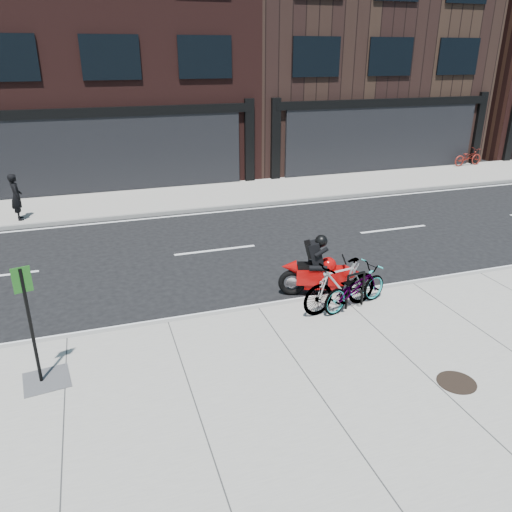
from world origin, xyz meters
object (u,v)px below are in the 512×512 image
object	(u,v)px
bicycle_rear	(341,285)
bicycle_front	(355,287)
pedestrian	(16,197)
bicycle_far	(468,157)
bike_rack	(355,287)
utility_grate	(47,380)
motorcycle	(326,271)
manhole_cover	(457,382)
sign_post	(29,316)

from	to	relation	value
bicycle_rear	bicycle_front	bearing A→B (deg)	80.00
pedestrian	bicycle_far	distance (m)	20.49
bike_rack	bicycle_front	xyz separation A→B (m)	(-0.01, 0.00, -0.01)
bicycle_front	utility_grate	xyz separation A→B (m)	(-6.33, -0.75, -0.46)
motorcycle	manhole_cover	world-z (taller)	motorcycle
bicycle_far	motorcycle	bearing A→B (deg)	125.52
motorcycle	bicycle_far	distance (m)	16.72
motorcycle	bicycle_front	bearing A→B (deg)	-56.35
bike_rack	sign_post	bearing A→B (deg)	-173.31
bicycle_front	pedestrian	xyz separation A→B (m)	(-7.68, 9.15, 0.31)
motorcycle	pedestrian	size ratio (longest dim) A/B	1.26
bicycle_rear	motorcycle	bearing A→B (deg)	163.50
bicycle_front	bike_rack	bearing A→B (deg)	-107.03
bike_rack	manhole_cover	world-z (taller)	bike_rack
bicycle_front	sign_post	distance (m)	6.50
sign_post	bicycle_front	bearing A→B (deg)	-6.94
bike_rack	utility_grate	world-z (taller)	bike_rack
utility_grate	sign_post	distance (m)	1.27
bicycle_front	bicycle_far	size ratio (longest dim) A/B	1.11
bicycle_front	bicycle_far	bearing A→B (deg)	-64.54
bicycle_far	utility_grate	distance (m)	22.66
utility_grate	motorcycle	bearing A→B (deg)	15.82
motorcycle	manhole_cover	size ratio (longest dim) A/B	2.98
pedestrian	utility_grate	world-z (taller)	pedestrian
bike_rack	bicycle_rear	size ratio (longest dim) A/B	0.43
bicycle_front	pedestrian	size ratio (longest dim) A/B	1.15
motorcycle	utility_grate	world-z (taller)	motorcycle
bicycle_far	utility_grate	xyz separation A→B (m)	(-18.99, -12.35, -0.42)
bicycle_front	sign_post	xyz separation A→B (m)	(-6.41, -0.75, 0.80)
bike_rack	bicycle_far	bearing A→B (deg)	42.50
motorcycle	bicycle_far	bearing A→B (deg)	58.86
bike_rack	bicycle_far	distance (m)	17.17
utility_grate	sign_post	world-z (taller)	sign_post
bicycle_front	sign_post	world-z (taller)	sign_post
bicycle_far	bicycle_rear	bearing A→B (deg)	127.75
bike_rack	manhole_cover	bearing A→B (deg)	-83.85
bicycle_front	motorcycle	bearing A→B (deg)	-2.78
bicycle_rear	motorcycle	size ratio (longest dim) A/B	0.97
bike_rack	utility_grate	xyz separation A→B (m)	(-6.33, -0.75, -0.47)
manhole_cover	bicycle_front	bearing A→B (deg)	96.28
motorcycle	pedestrian	world-z (taller)	pedestrian
bicycle_front	utility_grate	world-z (taller)	bicycle_front
motorcycle	utility_grate	distance (m)	6.34
bike_rack	motorcycle	bearing A→B (deg)	104.64
bicycle_rear	bicycle_far	distance (m)	17.44
bike_rack	bicycle_far	xyz separation A→B (m)	(12.66, 11.60, -0.06)
bike_rack	bicycle_rear	bearing A→B (deg)	180.00
pedestrian	bicycle_far	size ratio (longest dim) A/B	0.97
pedestrian	manhole_cover	distance (m)	14.59
bicycle_rear	utility_grate	xyz separation A→B (m)	(-5.97, -0.75, -0.56)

